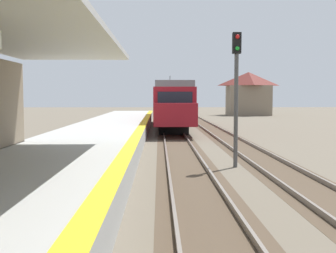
{
  "coord_description": "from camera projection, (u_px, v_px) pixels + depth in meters",
  "views": [
    {
      "loc": [
        0.83,
        1.69,
        2.75
      ],
      "look_at": [
        1.03,
        10.66,
        2.1
      ],
      "focal_mm": 44.16,
      "sensor_mm": 36.0,
      "label": 1
    }
  ],
  "objects": [
    {
      "name": "station_platform",
      "position": [
        63.0,
        163.0,
        14.36
      ],
      "size": [
        5.0,
        80.0,
        0.91
      ],
      "color": "#A8A8A3",
      "rests_on": "ground"
    },
    {
      "name": "track_pair_nearest_platform",
      "position": [
        183.0,
        157.0,
        18.48
      ],
      "size": [
        2.34,
        120.0,
        0.16
      ],
      "color": "#4C3D2D",
      "rests_on": "ground"
    },
    {
      "name": "track_pair_middle",
      "position": [
        258.0,
        157.0,
        18.55
      ],
      "size": [
        2.34,
        120.0,
        0.16
      ],
      "color": "#4C3D2D",
      "rests_on": "ground"
    },
    {
      "name": "approaching_train",
      "position": [
        171.0,
        103.0,
        36.06
      ],
      "size": [
        2.93,
        19.6,
        4.76
      ],
      "color": "maroon",
      "rests_on": "ground"
    },
    {
      "name": "rail_signal_post",
      "position": [
        236.0,
        85.0,
        15.9
      ],
      "size": [
        0.32,
        0.34,
        5.2
      ],
      "color": "#4C4C4C",
      "rests_on": "ground"
    },
    {
      "name": "distant_trackside_house",
      "position": [
        248.0,
        93.0,
        61.35
      ],
      "size": [
        6.6,
        5.28,
        6.4
      ],
      "color": "#7F705B",
      "rests_on": "ground"
    }
  ]
}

